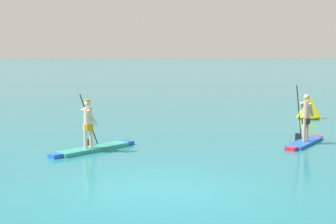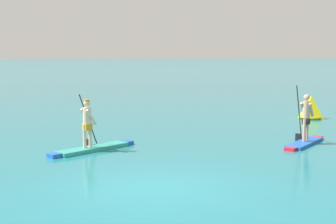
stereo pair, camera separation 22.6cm
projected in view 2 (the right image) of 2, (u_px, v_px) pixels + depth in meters
ground at (155, 188)px, 11.58m from camera, size 440.00×440.00×0.00m
paddleboarder_mid_center at (91, 140)px, 15.97m from camera, size 3.04×1.94×1.84m
paddleboarder_far_right at (305, 132)px, 17.10m from camera, size 2.57×2.11×2.07m
race_marker_buoy at (311, 108)px, 23.64m from camera, size 1.27×1.27×1.13m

